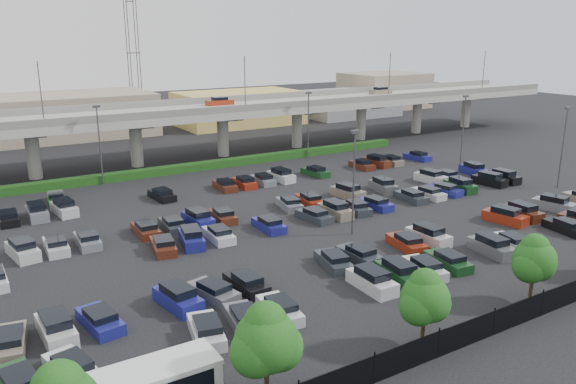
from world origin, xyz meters
The scene contains 9 objects.
ground centered at (0.00, 0.00, 0.00)m, with size 280.00×280.00×0.00m, color black.
overpass centered at (-0.25, 32.00, 6.97)m, with size 150.00×13.00×15.80m.
hedge centered at (0.00, 25.00, 0.55)m, with size 66.00×1.60×1.10m, color #103810.
fence centered at (-0.05, -28.00, 0.90)m, with size 70.00×0.10×2.00m.
tree_row centered at (0.70, -26.53, 3.52)m, with size 65.07×3.66×5.94m.
parked_cars centered at (-0.76, -3.39, 0.62)m, with size 63.12×41.66×1.67m.
light_poles centered at (-4.13, 2.00, 6.24)m, with size 66.90×48.38×10.30m.
distant_buildings centered at (12.38, 61.81, 3.74)m, with size 138.00×24.00×9.00m.
comm_tower centered at (4.00, 74.00, 15.61)m, with size 2.40×2.40×30.00m.
Camera 1 is at (-32.42, -48.83, 18.93)m, focal length 35.00 mm.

